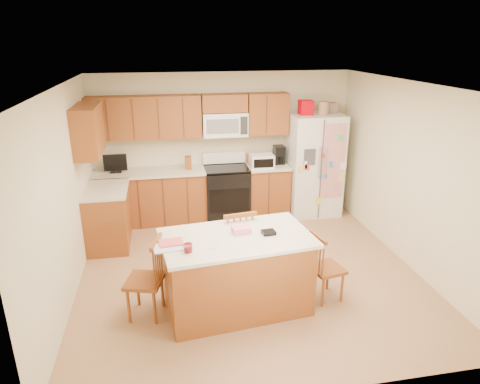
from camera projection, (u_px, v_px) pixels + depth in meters
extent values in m
plane|color=#AB7550|center=(248.00, 270.00, 5.93)|extent=(4.50, 4.50, 0.00)
cube|color=beige|center=(223.00, 144.00, 7.58)|extent=(4.50, 0.10, 2.50)
cube|color=beige|center=(305.00, 274.00, 3.42)|extent=(4.50, 0.10, 2.50)
cube|color=beige|center=(65.00, 196.00, 5.12)|extent=(0.10, 4.50, 2.50)
cube|color=beige|center=(408.00, 175.00, 5.89)|extent=(0.10, 4.50, 2.50)
cube|color=white|center=(250.00, 85.00, 5.08)|extent=(4.50, 4.50, 0.04)
cube|color=brown|center=(151.00, 198.00, 7.36)|extent=(1.87, 0.60, 0.88)
cube|color=brown|center=(267.00, 190.00, 7.71)|extent=(0.72, 0.60, 0.88)
cube|color=brown|center=(108.00, 218.00, 6.53)|extent=(0.60, 0.95, 0.88)
cube|color=beige|center=(149.00, 172.00, 7.19)|extent=(1.87, 0.64, 0.04)
cube|color=beige|center=(267.00, 166.00, 7.54)|extent=(0.72, 0.64, 0.04)
cube|color=beige|center=(106.00, 190.00, 6.38)|extent=(0.64, 0.95, 0.04)
cube|color=brown|center=(145.00, 117.00, 7.02)|extent=(1.85, 0.33, 0.70)
cube|color=brown|center=(267.00, 114.00, 7.37)|extent=(0.70, 0.33, 0.70)
cube|color=brown|center=(224.00, 103.00, 7.18)|extent=(0.76, 0.33, 0.29)
cube|color=brown|center=(88.00, 130.00, 6.04)|extent=(0.33, 0.95, 0.70)
cube|color=#532816|center=(107.00, 120.00, 6.76)|extent=(0.02, 0.01, 0.66)
cube|color=#532816|center=(114.00, 206.00, 6.97)|extent=(0.02, 0.01, 0.84)
cube|color=#532816|center=(133.00, 120.00, 6.83)|extent=(0.02, 0.01, 0.66)
cube|color=#532816|center=(139.00, 205.00, 7.04)|extent=(0.02, 0.01, 0.84)
cube|color=#532816|center=(158.00, 119.00, 6.90)|extent=(0.02, 0.01, 0.66)
cube|color=#532816|center=(164.00, 203.00, 7.11)|extent=(0.02, 0.01, 0.84)
cube|color=#532816|center=(183.00, 118.00, 6.97)|extent=(0.01, 0.01, 0.66)
cube|color=#532816|center=(188.00, 202.00, 7.18)|extent=(0.01, 0.01, 0.84)
cube|color=#532816|center=(267.00, 115.00, 7.21)|extent=(0.01, 0.01, 0.66)
cube|color=#532816|center=(269.00, 196.00, 7.42)|extent=(0.01, 0.01, 0.84)
cube|color=white|center=(225.00, 124.00, 7.27)|extent=(0.76, 0.38, 0.40)
cube|color=slate|center=(223.00, 126.00, 7.08)|extent=(0.54, 0.01, 0.24)
cube|color=#262626|center=(244.00, 126.00, 7.14)|extent=(0.12, 0.01, 0.30)
cube|color=brown|center=(188.00, 163.00, 7.27)|extent=(0.10, 0.14, 0.22)
cube|color=black|center=(116.00, 172.00, 7.12)|extent=(0.18, 0.12, 0.02)
cube|color=black|center=(115.00, 163.00, 7.06)|extent=(0.38, 0.03, 0.28)
cube|color=#CF480F|center=(258.00, 159.00, 7.56)|extent=(0.35, 0.22, 0.18)
cube|color=white|center=(262.00, 161.00, 7.34)|extent=(0.40, 0.28, 0.23)
cube|color=black|center=(264.00, 163.00, 7.22)|extent=(0.34, 0.01, 0.15)
cube|color=black|center=(279.00, 155.00, 7.58)|extent=(0.18, 0.22, 0.32)
cylinder|color=black|center=(280.00, 160.00, 7.54)|extent=(0.12, 0.12, 0.12)
cube|color=black|center=(226.00, 193.00, 7.56)|extent=(0.76, 0.64, 0.88)
cube|color=black|center=(229.00, 201.00, 7.27)|extent=(0.68, 0.01, 0.42)
cube|color=black|center=(226.00, 168.00, 7.41)|extent=(0.76, 0.64, 0.03)
cube|color=white|center=(224.00, 157.00, 7.60)|extent=(0.76, 0.10, 0.20)
cube|color=white|center=(314.00, 165.00, 7.63)|extent=(0.90, 0.75, 1.80)
cube|color=#4C4C4C|center=(321.00, 171.00, 7.27)|extent=(0.02, 0.01, 1.75)
cube|color=silver|center=(319.00, 163.00, 7.19)|extent=(0.02, 0.03, 0.55)
cube|color=silver|center=(325.00, 163.00, 7.21)|extent=(0.02, 0.03, 0.55)
cube|color=#3F3F44|center=(310.00, 157.00, 7.15)|extent=(0.20, 0.01, 0.28)
cube|color=#D84C59|center=(333.00, 162.00, 7.26)|extent=(0.42, 0.01, 1.30)
cube|color=#C2000D|center=(306.00, 107.00, 7.25)|extent=(0.22, 0.22, 0.24)
cylinder|color=#AD7A55|center=(324.00, 108.00, 7.25)|extent=(0.18, 0.18, 0.22)
cube|color=#84665E|center=(331.00, 108.00, 7.41)|extent=(0.18, 0.20, 0.18)
cube|color=brown|center=(237.00, 274.00, 4.98)|extent=(1.70, 1.08, 0.88)
cube|color=beige|center=(237.00, 238.00, 4.83)|extent=(1.79, 1.17, 0.04)
cylinder|color=#C2000D|center=(188.00, 249.00, 4.46)|extent=(0.08, 0.08, 0.06)
cylinder|color=white|center=(188.00, 248.00, 4.46)|extent=(0.09, 0.09, 0.09)
cube|color=pink|center=(241.00, 230.00, 4.90)|extent=(0.22, 0.17, 0.07)
cube|color=black|center=(268.00, 232.00, 4.87)|extent=(0.16, 0.14, 0.04)
cube|color=white|center=(168.00, 247.00, 4.55)|extent=(0.33, 0.27, 0.01)
cube|color=#D84C4C|center=(171.00, 242.00, 4.63)|extent=(0.28, 0.23, 0.01)
cylinder|color=white|center=(213.00, 248.00, 4.53)|extent=(0.13, 0.07, 0.01)
cube|color=brown|center=(144.00, 281.00, 4.83)|extent=(0.49, 0.50, 0.04)
cylinder|color=brown|center=(138.00, 290.00, 5.08)|extent=(0.04, 0.04, 0.42)
cylinder|color=brown|center=(129.00, 306.00, 4.77)|extent=(0.04, 0.04, 0.42)
cylinder|color=brown|center=(162.00, 291.00, 5.06)|extent=(0.04, 0.04, 0.42)
cylinder|color=brown|center=(155.00, 308.00, 4.74)|extent=(0.04, 0.04, 0.42)
cylinder|color=brown|center=(161.00, 255.00, 4.87)|extent=(0.02, 0.02, 0.47)
cylinder|color=brown|center=(159.00, 258.00, 4.80)|extent=(0.02, 0.02, 0.47)
cylinder|color=brown|center=(157.00, 261.00, 4.73)|extent=(0.02, 0.02, 0.47)
cylinder|color=brown|center=(156.00, 265.00, 4.66)|extent=(0.02, 0.02, 0.47)
cylinder|color=brown|center=(154.00, 268.00, 4.59)|extent=(0.02, 0.02, 0.47)
cube|color=brown|center=(156.00, 242.00, 4.65)|extent=(0.14, 0.39, 0.05)
cube|color=brown|center=(236.00, 248.00, 5.54)|extent=(0.49, 0.47, 0.05)
cylinder|color=brown|center=(245.00, 257.00, 5.81)|extent=(0.04, 0.04, 0.45)
cylinder|color=brown|center=(220.00, 261.00, 5.71)|extent=(0.04, 0.04, 0.45)
cylinder|color=brown|center=(253.00, 268.00, 5.53)|extent=(0.04, 0.04, 0.45)
cylinder|color=brown|center=(226.00, 272.00, 5.43)|extent=(0.04, 0.04, 0.45)
cylinder|color=brown|center=(252.00, 232.00, 5.33)|extent=(0.02, 0.02, 0.50)
cylinder|color=brown|center=(246.00, 233.00, 5.31)|extent=(0.02, 0.02, 0.50)
cylinder|color=brown|center=(240.00, 234.00, 5.28)|extent=(0.02, 0.02, 0.50)
cylinder|color=brown|center=(234.00, 235.00, 5.26)|extent=(0.02, 0.02, 0.50)
cylinder|color=brown|center=(228.00, 236.00, 5.24)|extent=(0.02, 0.02, 0.50)
cube|color=brown|center=(240.00, 215.00, 5.20)|extent=(0.42, 0.10, 0.05)
cube|color=brown|center=(327.00, 269.00, 5.17)|extent=(0.43, 0.44, 0.04)
cylinder|color=brown|center=(342.00, 288.00, 5.16)|extent=(0.03, 0.03, 0.38)
cylinder|color=brown|center=(328.00, 276.00, 5.42)|extent=(0.03, 0.03, 0.38)
cylinder|color=brown|center=(323.00, 293.00, 5.06)|extent=(0.03, 0.03, 0.38)
cylinder|color=brown|center=(309.00, 280.00, 5.32)|extent=(0.03, 0.03, 0.38)
cylinder|color=brown|center=(323.00, 259.00, 4.92)|extent=(0.02, 0.02, 0.43)
cylinder|color=brown|center=(320.00, 256.00, 4.98)|extent=(0.02, 0.02, 0.43)
cylinder|color=brown|center=(317.00, 254.00, 5.03)|extent=(0.02, 0.02, 0.43)
cylinder|color=brown|center=(314.00, 251.00, 5.09)|extent=(0.02, 0.02, 0.43)
cylinder|color=brown|center=(311.00, 249.00, 5.15)|extent=(0.02, 0.02, 0.43)
cube|color=brown|center=(318.00, 237.00, 4.96)|extent=(0.11, 0.36, 0.04)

